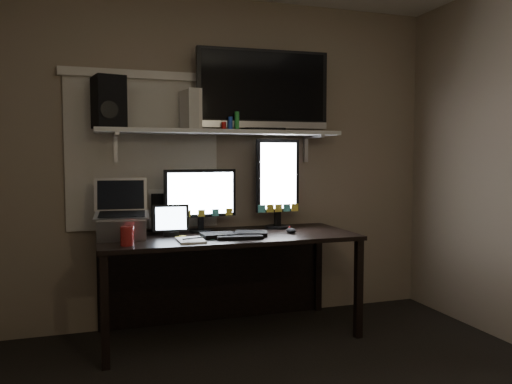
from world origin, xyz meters
name	(u,v)px	position (x,y,z in m)	size (l,w,h in m)	color
back_wall	(216,161)	(0.00, 1.80, 1.25)	(3.60, 3.60, 0.00)	#7D7059
window_blinds	(144,155)	(-0.55, 1.79, 1.30)	(1.10, 0.02, 1.10)	silver
desk	(224,256)	(0.00, 1.55, 0.55)	(1.80, 0.75, 0.73)	black
wall_shelf	(221,132)	(0.00, 1.62, 1.46)	(1.80, 0.35, 0.03)	beige
monitor_landscape	(201,200)	(-0.17, 1.60, 0.97)	(0.54, 0.06, 0.47)	black
monitor_portrait	(278,183)	(0.45, 1.63, 1.08)	(0.35, 0.07, 0.70)	black
keyboard	(235,234)	(0.02, 1.33, 0.74)	(0.47, 0.19, 0.03)	black
mouse	(291,230)	(0.45, 1.35, 0.75)	(0.07, 0.11, 0.04)	black
notepad	(191,240)	(-0.31, 1.23, 0.74)	(0.17, 0.23, 0.01)	silver
tablet	(171,220)	(-0.40, 1.49, 0.84)	(0.25, 0.10, 0.22)	black
file_sorter	(168,211)	(-0.39, 1.75, 0.88)	(0.24, 0.11, 0.30)	black
laptop	(122,209)	(-0.73, 1.46, 0.93)	(0.36, 0.29, 0.40)	#A9A9AD
cup	(127,236)	(-0.72, 1.19, 0.79)	(0.08, 0.08, 0.12)	maroon
sticky_notes	(199,237)	(-0.22, 1.37, 0.73)	(0.29, 0.21, 0.00)	gold
tv	(263,91)	(0.33, 1.62, 1.78)	(1.01, 0.18, 0.61)	black
game_console	(191,110)	(-0.23, 1.62, 1.62)	(0.07, 0.24, 0.29)	beige
speaker	(109,102)	(-0.80, 1.64, 1.66)	(0.19, 0.24, 0.36)	black
bottles	(230,121)	(0.05, 1.57, 1.54)	(0.20, 0.05, 0.13)	#A50F0C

